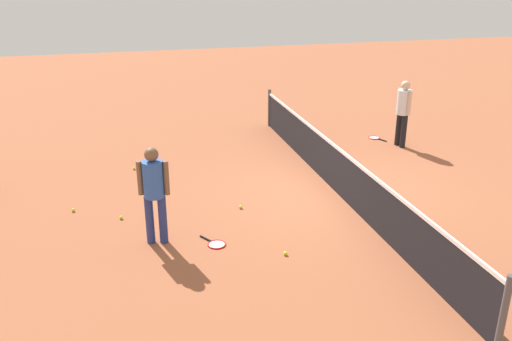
% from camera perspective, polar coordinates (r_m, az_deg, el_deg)
% --- Properties ---
extents(ground_plane, '(40.00, 40.00, 0.00)m').
position_cam_1_polar(ground_plane, '(11.24, 8.56, -2.32)').
color(ground_plane, '#9E5638').
extents(court_net, '(10.09, 0.09, 1.07)m').
position_cam_1_polar(court_net, '(11.05, 8.70, 0.06)').
color(court_net, '#4C4C51').
rests_on(court_net, ground_plane).
extents(player_near_side, '(0.41, 0.53, 1.70)m').
position_cam_1_polar(player_near_side, '(8.95, -10.77, -1.80)').
color(player_near_side, navy).
rests_on(player_near_side, ground_plane).
extents(player_far_side, '(0.53, 0.38, 1.70)m').
position_cam_1_polar(player_far_side, '(14.12, 15.34, 6.40)').
color(player_far_side, black).
rests_on(player_far_side, ground_plane).
extents(tennis_racket_near_player, '(0.59, 0.45, 0.03)m').
position_cam_1_polar(tennis_racket_near_player, '(9.18, -4.30, -7.75)').
color(tennis_racket_near_player, red).
rests_on(tennis_racket_near_player, ground_plane).
extents(tennis_racket_far_player, '(0.60, 0.41, 0.03)m').
position_cam_1_polar(tennis_racket_far_player, '(14.88, 12.49, 3.40)').
color(tennis_racket_far_player, red).
rests_on(tennis_racket_far_player, ground_plane).
extents(tennis_ball_near_player, '(0.07, 0.07, 0.07)m').
position_cam_1_polar(tennis_ball_near_player, '(8.85, 3.14, -8.77)').
color(tennis_ball_near_player, '#C6E033').
rests_on(tennis_ball_near_player, ground_plane).
extents(tennis_ball_by_net, '(0.07, 0.07, 0.07)m').
position_cam_1_polar(tennis_ball_by_net, '(12.63, -12.80, 0.24)').
color(tennis_ball_by_net, '#C6E033').
rests_on(tennis_ball_by_net, ground_plane).
extents(tennis_ball_midcourt, '(0.07, 0.07, 0.07)m').
position_cam_1_polar(tennis_ball_midcourt, '(10.30, -14.10, -4.86)').
color(tennis_ball_midcourt, '#C6E033').
rests_on(tennis_ball_midcourt, ground_plane).
extents(tennis_ball_baseline, '(0.07, 0.07, 0.07)m').
position_cam_1_polar(tennis_ball_baseline, '(10.41, -1.64, -3.89)').
color(tennis_ball_baseline, '#C6E033').
rests_on(tennis_ball_baseline, ground_plane).
extents(tennis_ball_stray_left, '(0.07, 0.07, 0.07)m').
position_cam_1_polar(tennis_ball_stray_left, '(10.86, -18.81, -3.99)').
color(tennis_ball_stray_left, '#C6E033').
rests_on(tennis_ball_stray_left, ground_plane).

